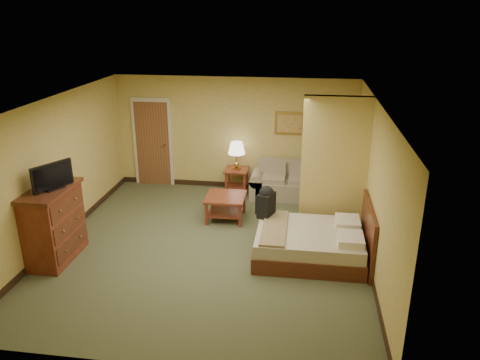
% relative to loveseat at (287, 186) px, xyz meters
% --- Properties ---
extents(floor, '(6.00, 6.00, 0.00)m').
position_rel_loveseat_xyz_m(floor, '(-1.25, -2.57, -0.27)').
color(floor, '#4A4F33').
rests_on(floor, ground).
extents(ceiling, '(6.00, 6.00, 0.00)m').
position_rel_loveseat_xyz_m(ceiling, '(-1.25, -2.57, 2.33)').
color(ceiling, white).
rests_on(ceiling, back_wall).
extents(back_wall, '(5.50, 0.02, 2.60)m').
position_rel_loveseat_xyz_m(back_wall, '(-1.25, 0.43, 1.03)').
color(back_wall, tan).
rests_on(back_wall, floor).
extents(left_wall, '(0.02, 6.00, 2.60)m').
position_rel_loveseat_xyz_m(left_wall, '(-4.00, -2.57, 1.03)').
color(left_wall, tan).
rests_on(left_wall, floor).
extents(right_wall, '(0.02, 6.00, 2.60)m').
position_rel_loveseat_xyz_m(right_wall, '(1.50, -2.57, 1.03)').
color(right_wall, tan).
rests_on(right_wall, floor).
extents(partition, '(1.20, 0.15, 2.60)m').
position_rel_loveseat_xyz_m(partition, '(0.90, -1.64, 1.03)').
color(partition, tan).
rests_on(partition, floor).
extents(door, '(0.94, 0.16, 2.10)m').
position_rel_loveseat_xyz_m(door, '(-3.20, 0.39, 0.77)').
color(door, beige).
rests_on(door, floor).
extents(baseboard, '(5.50, 0.02, 0.12)m').
position_rel_loveseat_xyz_m(baseboard, '(-1.25, 0.42, -0.21)').
color(baseboard, black).
rests_on(baseboard, floor).
extents(loveseat, '(1.62, 0.75, 0.82)m').
position_rel_loveseat_xyz_m(loveseat, '(0.00, 0.00, 0.00)').
color(loveseat, gray).
rests_on(loveseat, floor).
extents(side_table, '(0.52, 0.52, 0.58)m').
position_rel_loveseat_xyz_m(side_table, '(-1.15, 0.08, 0.11)').
color(side_table, maroon).
rests_on(side_table, floor).
extents(table_lamp, '(0.38, 0.38, 0.64)m').
position_rel_loveseat_xyz_m(table_lamp, '(-1.15, 0.08, 0.79)').
color(table_lamp, '#AC823F').
rests_on(table_lamp, side_table).
extents(coffee_table, '(0.79, 0.79, 0.50)m').
position_rel_loveseat_xyz_m(coffee_table, '(-1.16, -1.35, 0.09)').
color(coffee_table, maroon).
rests_on(coffee_table, floor).
extents(wall_picture, '(0.67, 0.04, 0.52)m').
position_rel_loveseat_xyz_m(wall_picture, '(-0.00, 0.40, 1.33)').
color(wall_picture, '#B78E3F').
rests_on(wall_picture, back_wall).
extents(dresser, '(0.63, 1.20, 1.28)m').
position_rel_loveseat_xyz_m(dresser, '(-3.72, -3.33, 0.38)').
color(dresser, maroon).
rests_on(dresser, floor).
extents(tv, '(0.38, 0.66, 0.44)m').
position_rel_loveseat_xyz_m(tv, '(-3.62, -3.33, 1.22)').
color(tv, black).
rests_on(tv, dresser).
extents(bed, '(1.90, 1.55, 1.00)m').
position_rel_loveseat_xyz_m(bed, '(0.58, -2.67, 0.01)').
color(bed, '#4C1F11').
rests_on(bed, floor).
extents(backpack, '(0.33, 0.39, 0.58)m').
position_rel_loveseat_xyz_m(backpack, '(-0.27, -2.19, 0.53)').
color(backpack, black).
rests_on(backpack, bed).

